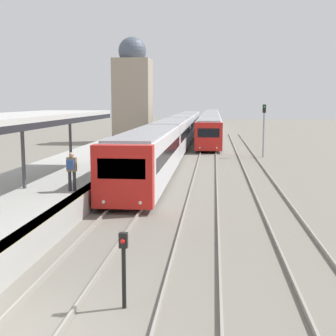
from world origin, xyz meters
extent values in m
plane|color=slate|center=(0.00, 0.00, 0.00)|extent=(240.00, 240.00, 0.00)
cube|color=gray|center=(0.72, 0.00, 0.07)|extent=(0.07, 120.00, 0.15)
cube|color=gray|center=(2.66, 0.00, 0.07)|extent=(0.07, 120.00, 0.15)
cube|color=beige|center=(-4.42, 10.65, 4.19)|extent=(4.00, 17.00, 0.20)
cube|color=black|center=(-2.46, 10.65, 3.97)|extent=(0.08, 17.00, 0.24)
cylinder|color=#47474C|center=(-4.42, 10.65, 2.56)|extent=(0.16, 0.16, 3.06)
cylinder|color=#47474C|center=(-4.42, 17.45, 2.56)|extent=(0.16, 0.16, 3.06)
cylinder|color=#2D2D33|center=(-2.22, 10.23, 1.46)|extent=(0.14, 0.14, 0.85)
cylinder|color=#2D2D33|center=(-2.02, 10.23, 1.46)|extent=(0.14, 0.14, 0.85)
cube|color=olive|center=(-2.12, 10.23, 2.18)|extent=(0.40, 0.22, 0.60)
sphere|color=tan|center=(-2.12, 10.23, 2.59)|extent=(0.22, 0.22, 0.22)
cube|color=#334C8E|center=(-2.12, 10.03, 2.20)|extent=(0.30, 0.18, 0.40)
cube|color=red|center=(0.00, 10.62, 1.63)|extent=(2.65, 0.70, 2.73)
cube|color=black|center=(0.00, 10.29, 2.02)|extent=(2.06, 0.04, 0.87)
sphere|color=#EFEACC|center=(-0.79, 10.28, 0.57)|extent=(0.16, 0.16, 0.16)
sphere|color=#EFEACC|center=(0.79, 10.28, 0.57)|extent=(0.16, 0.16, 0.16)
cube|color=silver|center=(0.00, 18.53, 1.63)|extent=(2.65, 15.13, 2.73)
cube|color=gray|center=(0.00, 18.53, 3.06)|extent=(2.33, 14.83, 0.12)
cube|color=black|center=(0.00, 18.53, 1.93)|extent=(2.67, 13.92, 0.71)
cylinder|color=black|center=(-1.12, 13.61, 0.35)|extent=(0.12, 0.70, 0.70)
cylinder|color=black|center=(1.12, 13.61, 0.35)|extent=(0.12, 0.70, 0.70)
cylinder|color=black|center=(-1.12, 23.45, 0.35)|extent=(0.12, 0.70, 0.70)
cylinder|color=black|center=(1.12, 23.45, 0.35)|extent=(0.12, 0.70, 0.70)
cube|color=silver|center=(0.00, 34.01, 1.63)|extent=(2.65, 15.13, 2.73)
cube|color=gray|center=(0.00, 34.01, 3.06)|extent=(2.33, 14.83, 0.12)
cube|color=black|center=(0.00, 34.01, 1.93)|extent=(2.67, 13.92, 0.71)
cylinder|color=black|center=(-1.12, 29.10, 0.35)|extent=(0.12, 0.70, 0.70)
cylinder|color=black|center=(1.12, 29.10, 0.35)|extent=(0.12, 0.70, 0.70)
cylinder|color=black|center=(-1.12, 38.93, 0.35)|extent=(0.12, 0.70, 0.70)
cylinder|color=black|center=(1.12, 38.93, 0.35)|extent=(0.12, 0.70, 0.70)
cube|color=silver|center=(0.00, 49.49, 1.63)|extent=(2.65, 15.13, 2.73)
cube|color=gray|center=(0.00, 49.49, 3.06)|extent=(2.33, 14.83, 0.12)
cube|color=black|center=(0.00, 49.49, 1.93)|extent=(2.67, 13.92, 0.71)
cylinder|color=black|center=(-1.12, 44.58, 0.35)|extent=(0.12, 0.70, 0.70)
cylinder|color=black|center=(1.12, 44.58, 0.35)|extent=(0.12, 0.70, 0.70)
cylinder|color=black|center=(-1.12, 54.41, 0.35)|extent=(0.12, 0.70, 0.70)
cylinder|color=black|center=(1.12, 54.41, 0.35)|extent=(0.12, 0.70, 0.70)
cube|color=silver|center=(0.00, 64.98, 1.63)|extent=(2.65, 15.13, 2.73)
cube|color=gray|center=(0.00, 64.98, 3.06)|extent=(2.33, 14.83, 0.12)
cube|color=black|center=(0.00, 64.98, 1.93)|extent=(2.67, 13.92, 0.71)
cylinder|color=black|center=(-1.12, 60.06, 0.35)|extent=(0.12, 0.70, 0.70)
cylinder|color=black|center=(1.12, 60.06, 0.35)|extent=(0.12, 0.70, 0.70)
cylinder|color=black|center=(-1.12, 69.89, 0.35)|extent=(0.12, 0.70, 0.70)
cylinder|color=black|center=(1.12, 69.89, 0.35)|extent=(0.12, 0.70, 0.70)
cube|color=red|center=(3.37, 34.53, 1.58)|extent=(2.59, 0.70, 2.62)
cube|color=black|center=(3.37, 34.20, 1.95)|extent=(2.02, 0.04, 0.84)
sphere|color=#EFEACC|center=(2.60, 34.19, 0.57)|extent=(0.16, 0.16, 0.16)
sphere|color=#EFEACC|center=(4.15, 34.19, 0.57)|extent=(0.16, 0.16, 0.16)
cube|color=silver|center=(3.37, 42.42, 1.58)|extent=(2.59, 15.07, 2.62)
cube|color=gray|center=(3.37, 42.42, 2.95)|extent=(2.28, 14.77, 0.12)
cube|color=black|center=(3.37, 42.42, 1.87)|extent=(2.61, 13.87, 0.68)
cylinder|color=black|center=(2.27, 37.52, 0.35)|extent=(0.12, 0.70, 0.70)
cylinder|color=black|center=(4.48, 37.52, 0.35)|extent=(0.12, 0.70, 0.70)
cylinder|color=black|center=(2.27, 47.32, 0.35)|extent=(0.12, 0.70, 0.70)
cylinder|color=black|center=(4.48, 47.32, 0.35)|extent=(0.12, 0.70, 0.70)
cube|color=silver|center=(3.37, 57.84, 1.58)|extent=(2.59, 15.07, 2.62)
cube|color=gray|center=(3.37, 57.84, 2.95)|extent=(2.28, 14.77, 0.12)
cube|color=black|center=(3.37, 57.84, 1.87)|extent=(2.61, 13.87, 0.68)
cylinder|color=black|center=(2.27, 52.94, 0.35)|extent=(0.12, 0.70, 0.70)
cylinder|color=black|center=(4.48, 52.94, 0.35)|extent=(0.12, 0.70, 0.70)
cylinder|color=black|center=(2.27, 62.74, 0.35)|extent=(0.12, 0.70, 0.70)
cylinder|color=black|center=(4.48, 62.74, 0.35)|extent=(0.12, 0.70, 0.70)
cube|color=silver|center=(3.37, 73.26, 1.58)|extent=(2.59, 15.07, 2.62)
cube|color=gray|center=(3.37, 73.26, 2.95)|extent=(2.28, 14.77, 0.12)
cube|color=black|center=(3.37, 73.26, 1.87)|extent=(2.61, 13.87, 0.68)
cylinder|color=black|center=(2.27, 68.36, 0.35)|extent=(0.12, 0.70, 0.70)
cylinder|color=black|center=(4.48, 68.36, 0.35)|extent=(0.12, 0.70, 0.70)
cylinder|color=black|center=(2.27, 78.16, 0.35)|extent=(0.12, 0.70, 0.70)
cylinder|color=black|center=(4.48, 78.16, 0.35)|extent=(0.12, 0.70, 0.70)
cube|color=silver|center=(3.37, 88.68, 1.58)|extent=(2.59, 15.07, 2.62)
cube|color=gray|center=(3.37, 88.68, 2.95)|extent=(2.28, 14.77, 0.12)
cube|color=black|center=(3.37, 88.68, 1.87)|extent=(2.61, 13.87, 0.68)
cylinder|color=black|center=(2.27, 83.79, 0.35)|extent=(0.12, 0.70, 0.70)
cylinder|color=black|center=(4.48, 83.79, 0.35)|extent=(0.12, 0.70, 0.70)
cylinder|color=black|center=(2.27, 93.58, 0.35)|extent=(0.12, 0.70, 0.70)
cylinder|color=black|center=(4.48, 93.58, 0.35)|extent=(0.12, 0.70, 0.70)
cylinder|color=black|center=(1.81, 1.39, 0.74)|extent=(0.10, 0.10, 1.47)
cube|color=black|center=(1.81, 1.39, 1.65)|extent=(0.20, 0.14, 0.36)
sphere|color=red|center=(1.81, 1.30, 1.65)|extent=(0.11, 0.11, 0.11)
cylinder|color=gray|center=(8.16, 32.17, 2.28)|extent=(0.14, 0.14, 4.56)
cube|color=black|center=(8.16, 32.17, 4.21)|extent=(0.28, 0.20, 0.70)
sphere|color=green|center=(8.16, 32.05, 4.35)|extent=(0.14, 0.14, 0.14)
cube|color=gray|center=(-5.64, 45.74, 4.84)|extent=(4.21, 4.21, 9.67)
sphere|color=#4C5666|center=(-5.64, 45.74, 10.56)|extent=(3.24, 3.24, 3.24)
camera|label=1|loc=(3.86, -8.92, 4.84)|focal=50.00mm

